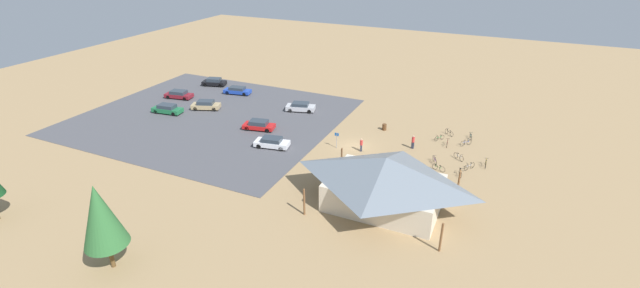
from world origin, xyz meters
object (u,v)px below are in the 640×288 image
bicycle_blue_trailside (466,143)px  visitor_crossing_yard (361,145)px  car_red_far_end (259,125)px  car_silver_front_row (301,107)px  bicycle_green_yard_right (439,168)px  bicycle_white_lone_east (459,157)px  car_white_by_curb (272,142)px  bicycle_silver_yard_front (469,166)px  trash_bin (384,127)px  bike_pavilion (385,179)px  car_black_back_corner (214,82)px  bicycle_yellow_yard_center (486,163)px  pine_center (100,216)px  bicycle_green_by_bin (439,138)px  car_green_aisle_side (167,109)px  bicycle_orange_yard_left (460,173)px  bicycle_red_edge_south (447,143)px  bicycle_black_mid_cluster (449,132)px  car_blue_inner_stall (237,90)px  bicycle_teal_back_row (471,137)px  lot_sign (337,138)px  car_maroon_second_row (179,94)px  visitor_near_lot (413,142)px  bicycle_purple_lone_west (435,160)px

bicycle_blue_trailside → visitor_crossing_yard: (11.93, 7.23, 0.51)m
car_red_far_end → car_silver_front_row: 9.08m
bicycle_green_yard_right → bicycle_white_lone_east: 4.23m
car_white_by_curb → bicycle_silver_yard_front: bearing=-169.2°
trash_bin → bicycle_silver_yard_front: trash_bin is taller
bike_pavilion → visitor_crossing_yard: (6.22, -10.68, -2.16)m
bicycle_white_lone_east → visitor_crossing_yard: (11.69, 2.77, 0.53)m
car_black_back_corner → bike_pavilion: bearing=148.2°
bicycle_yellow_yard_center → car_red_far_end: bearing=3.7°
bicycle_yellow_yard_center → visitor_crossing_yard: (14.89, 2.30, 0.51)m
bike_pavilion → trash_bin: 19.31m
pine_center → bicycle_green_by_bin: 41.58m
bicycle_blue_trailside → car_green_aisle_side: size_ratio=0.28×
car_black_back_corner → bicycle_orange_yard_left: bearing=161.7°
bicycle_red_edge_south → car_silver_front_row: bearing=-7.4°
car_black_back_corner → car_green_aisle_side: car_black_back_corner is taller
bicycle_black_mid_cluster → car_blue_inner_stall: car_blue_inner_stall is taller
bicycle_green_yard_right → bicycle_blue_trailside: size_ratio=1.17×
bicycle_teal_back_row → bicycle_silver_yard_front: bearing=95.9°
bicycle_teal_back_row → bicycle_blue_trailside: bicycle_blue_trailside is taller
car_blue_inner_stall → visitor_crossing_yard: bearing=156.3°
bicycle_blue_trailside → car_black_back_corner: 45.96m
bicycle_red_edge_south → visitor_crossing_yard: 11.54m
bicycle_green_by_bin → car_white_by_curb: (19.33, 11.26, 0.37)m
bicycle_yellow_yard_center → bicycle_silver_yard_front: bearing=42.6°
bicycle_silver_yard_front → car_green_aisle_side: bearing=1.2°
lot_sign → bicycle_green_yard_right: bearing=177.2°
car_white_by_curb → bicycle_yellow_yard_center: bearing=-166.6°
car_maroon_second_row → bicycle_yellow_yard_center: bearing=175.8°
lot_sign → visitor_near_lot: 9.84m
bicycle_silver_yard_front → bicycle_purple_lone_west: (4.01, 0.13, -0.01)m
bicycle_yellow_yard_center → car_green_aisle_side: bearing=3.1°
bicycle_orange_yard_left → bicycle_green_yard_right: bearing=-2.2°
bicycle_red_edge_south → car_blue_inner_stall: car_blue_inner_stall is taller
pine_center → visitor_near_lot: pine_center is taller
car_white_by_curb → visitor_near_lot: bearing=-156.3°
bicycle_teal_back_row → car_maroon_second_row: car_maroon_second_row is taller
bicycle_green_yard_right → bicycle_green_by_bin: bicycle_green_by_bin is taller
lot_sign → bicycle_yellow_yard_center: lot_sign is taller
bicycle_green_by_bin → bicycle_purple_lone_west: bearing=96.0°
bicycle_black_mid_cluster → car_silver_front_row: bearing=1.4°
bicycle_white_lone_east → visitor_near_lot: visitor_near_lot is taller
car_red_far_end → bicycle_red_edge_south: bearing=-167.0°
visitor_near_lot → pine_center: bearing=61.8°
bike_pavilion → car_red_far_end: size_ratio=2.87×
bicycle_orange_yard_left → bicycle_black_mid_cluster: bicycle_orange_yard_left is taller
bicycle_green_yard_right → bicycle_yellow_yard_center: 5.97m
bicycle_green_by_bin → car_maroon_second_row: bearing=2.0°
bicycle_green_yard_right → car_white_by_curb: size_ratio=0.34×
bicycle_red_edge_south → visitor_near_lot: (3.94, 2.70, 0.57)m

